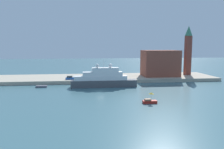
{
  "coord_description": "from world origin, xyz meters",
  "views": [
    {
      "loc": [
        -5.23,
        -77.92,
        15.97
      ],
      "look_at": [
        4.77,
        6.0,
        5.1
      ],
      "focal_mm": 36.64,
      "sensor_mm": 36.0,
      "label": 1
    }
  ],
  "objects": [
    {
      "name": "large_yacht",
      "position": [
        1.62,
        8.44,
        2.99
      ],
      "size": [
        25.08,
        3.77,
        10.45
      ],
      "color": "#4C4C51",
      "rests_on": "ground"
    },
    {
      "name": "quay_dock",
      "position": [
        0.0,
        27.53,
        0.72
      ],
      "size": [
        110.0,
        23.05,
        1.44
      ],
      "primitive_type": "cube",
      "color": "#ADA38E",
      "rests_on": "ground"
    },
    {
      "name": "work_barge",
      "position": [
        -21.81,
        10.39,
        0.34
      ],
      "size": [
        4.14,
        1.72,
        0.67
      ],
      "primitive_type": "cube",
      "color": "#595966",
      "rests_on": "ground"
    },
    {
      "name": "parked_car",
      "position": [
        -11.64,
        20.27,
        2.06
      ],
      "size": [
        3.83,
        1.76,
        1.46
      ],
      "color": "#1E4C99",
      "rests_on": "quay_dock"
    },
    {
      "name": "harbor_building",
      "position": [
        30.17,
        26.46,
        7.52
      ],
      "size": [
        16.51,
        11.27,
        12.16
      ],
      "primitive_type": "cube",
      "color": "brown",
      "rests_on": "quay_dock"
    },
    {
      "name": "mooring_bollard",
      "position": [
        7.42,
        17.11,
        1.76
      ],
      "size": [
        0.46,
        0.46,
        0.64
      ],
      "primitive_type": "cylinder",
      "color": "black",
      "rests_on": "quay_dock"
    },
    {
      "name": "ground",
      "position": [
        0.0,
        0.0,
        0.0
      ],
      "size": [
        400.0,
        400.0,
        0.0
      ],
      "primitive_type": "plane",
      "color": "#3D6670"
    },
    {
      "name": "bell_tower",
      "position": [
        45.1,
        29.32,
        14.5
      ],
      "size": [
        3.56,
        3.56,
        23.81
      ],
      "color": "brown",
      "rests_on": "quay_dock"
    },
    {
      "name": "person_figure",
      "position": [
        -5.84,
        23.88,
        2.27
      ],
      "size": [
        0.36,
        0.36,
        1.79
      ],
      "color": "maroon",
      "rests_on": "quay_dock"
    },
    {
      "name": "small_motorboat",
      "position": [
        12.44,
        -17.9,
        0.84
      ],
      "size": [
        3.9,
        1.52,
        3.07
      ],
      "color": "#B22319",
      "rests_on": "ground"
    }
  ]
}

